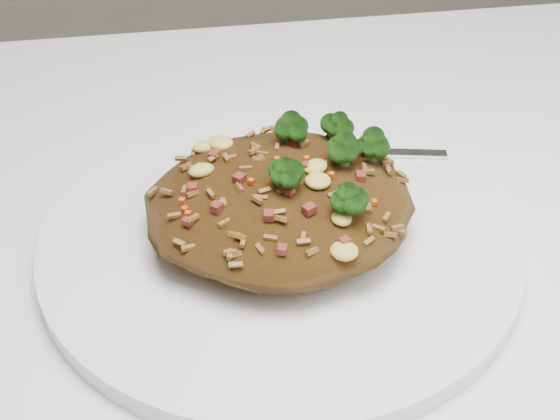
# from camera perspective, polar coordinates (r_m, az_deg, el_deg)

# --- Properties ---
(plate) EXTENTS (0.30, 0.30, 0.01)m
(plate) POSITION_cam_1_polar(r_m,az_deg,el_deg) (0.49, -0.00, -2.02)
(plate) COLOR white
(plate) RESTS_ON dining_table
(fried_rice) EXTENTS (0.16, 0.15, 0.06)m
(fried_rice) POSITION_cam_1_polar(r_m,az_deg,el_deg) (0.47, 0.17, 1.31)
(fried_rice) COLOR brown
(fried_rice) RESTS_ON plate
(fork) EXTENTS (0.16, 0.05, 0.00)m
(fork) POSITION_cam_1_polar(r_m,az_deg,el_deg) (0.55, 4.62, 4.27)
(fork) COLOR silver
(fork) RESTS_ON plate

